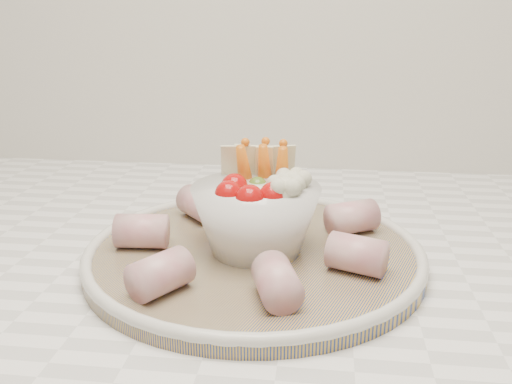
# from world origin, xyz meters

# --- Properties ---
(serving_platter) EXTENTS (0.44, 0.44, 0.02)m
(serving_platter) POSITION_xyz_m (0.02, 1.38, 0.93)
(serving_platter) COLOR navy
(serving_platter) RESTS_ON kitchen_counter
(veggie_bowl) EXTENTS (0.13, 0.13, 0.11)m
(veggie_bowl) POSITION_xyz_m (0.02, 1.38, 0.97)
(veggie_bowl) COLOR white
(veggie_bowl) RESTS_ON serving_platter
(cured_meat_rolls) EXTENTS (0.28, 0.28, 0.04)m
(cured_meat_rolls) POSITION_xyz_m (0.02, 1.38, 0.95)
(cured_meat_rolls) COLOR #B35260
(cured_meat_rolls) RESTS_ON serving_platter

